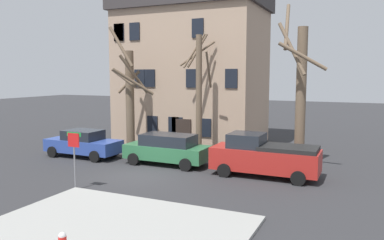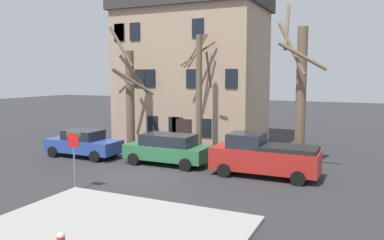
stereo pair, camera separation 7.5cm
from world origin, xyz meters
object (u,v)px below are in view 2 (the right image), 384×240
at_px(tree_bare_near, 130,96).
at_px(tree_bare_mid, 199,91).
at_px(car_green_wagon, 167,149).
at_px(building_main, 192,61).
at_px(tree_bare_far, 300,92).
at_px(car_blue_sedan, 83,143).
at_px(street_sign_pole, 74,149).
at_px(pickup_truck_red, 264,156).

height_order(tree_bare_near, tree_bare_mid, tree_bare_near).
relative_size(tree_bare_mid, car_green_wagon, 1.59).
xyz_separation_m(building_main, tree_bare_far, (8.68, -5.21, -1.95)).
relative_size(car_blue_sedan, car_green_wagon, 1.00).
bearing_deg(building_main, car_blue_sedan, -116.35).
relative_size(tree_bare_far, car_green_wagon, 1.86).
xyz_separation_m(car_blue_sedan, car_green_wagon, (5.67, 0.34, 0.07)).
distance_m(car_blue_sedan, car_green_wagon, 5.68).
relative_size(tree_bare_mid, tree_bare_far, 0.85).
height_order(tree_bare_far, street_sign_pole, tree_bare_far).
height_order(building_main, street_sign_pole, building_main).
relative_size(tree_bare_far, car_blue_sedan, 1.86).
xyz_separation_m(building_main, tree_bare_mid, (2.65, -4.78, -2.04)).
bearing_deg(pickup_truck_red, tree_bare_mid, 148.82).
bearing_deg(pickup_truck_red, building_main, 134.07).
distance_m(pickup_truck_red, street_sign_pole, 9.02).
height_order(building_main, car_blue_sedan, building_main).
bearing_deg(car_blue_sedan, street_sign_pole, -52.78).
bearing_deg(tree_bare_far, tree_bare_near, 178.89).
xyz_separation_m(tree_bare_near, car_blue_sedan, (-1.64, -2.72, -2.83)).
bearing_deg(pickup_truck_red, car_blue_sedan, -179.73).
bearing_deg(tree_bare_mid, pickup_truck_red, -31.18).
height_order(tree_bare_far, pickup_truck_red, tree_bare_far).
xyz_separation_m(tree_bare_far, car_green_wagon, (-6.83, -2.17, -3.23)).
bearing_deg(pickup_truck_red, car_green_wagon, 177.07).
height_order(car_green_wagon, street_sign_pole, street_sign_pole).
bearing_deg(tree_bare_near, pickup_truck_red, -15.54).
height_order(tree_bare_near, car_blue_sedan, tree_bare_near).
xyz_separation_m(tree_bare_mid, tree_bare_far, (6.02, -0.42, 0.08)).
distance_m(tree_bare_mid, pickup_truck_red, 6.34).
relative_size(building_main, car_green_wagon, 2.50).
relative_size(car_green_wagon, street_sign_pole, 1.86).
bearing_deg(building_main, pickup_truck_red, -45.93).
bearing_deg(car_blue_sedan, tree_bare_far, 11.36).
bearing_deg(car_blue_sedan, tree_bare_mid, 24.38).
bearing_deg(building_main, street_sign_pole, -88.11).
relative_size(tree_bare_mid, pickup_truck_red, 1.44).
relative_size(building_main, tree_bare_far, 1.35).
relative_size(building_main, car_blue_sedan, 2.51).
bearing_deg(tree_bare_far, tree_bare_mid, 175.96).
bearing_deg(car_green_wagon, tree_bare_mid, 72.79).
distance_m(building_main, tree_bare_far, 10.31).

